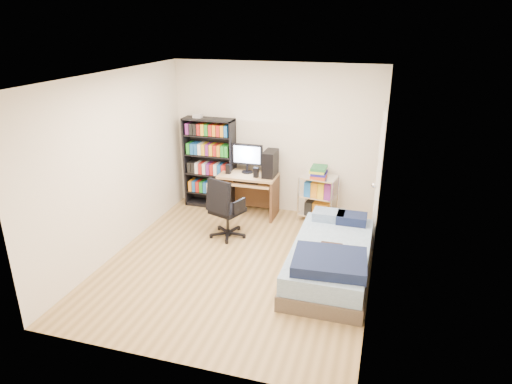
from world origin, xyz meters
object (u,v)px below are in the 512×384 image
(computer_desk, at_px, (255,178))
(office_chair, at_px, (226,218))
(media_shelf, at_px, (210,162))
(bed, at_px, (331,259))

(computer_desk, relative_size, office_chair, 1.26)
(media_shelf, bearing_deg, bed, -37.25)
(computer_desk, distance_m, office_chair, 1.04)
(bed, bearing_deg, office_chair, 157.66)
(office_chair, height_order, bed, office_chair)
(computer_desk, height_order, office_chair, computer_desk)
(bed, bearing_deg, computer_desk, 132.48)
(computer_desk, bearing_deg, office_chair, -99.75)
(computer_desk, bearing_deg, bed, -47.52)
(computer_desk, distance_m, bed, 2.28)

